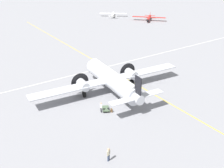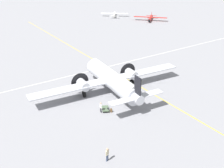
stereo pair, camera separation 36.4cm
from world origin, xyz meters
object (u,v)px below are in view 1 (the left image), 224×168
at_px(passenger_boarding, 101,106).
at_px(suitcase_near_door, 112,110).
at_px(crew_foreground, 109,153).
at_px(suitcase_upright_spare, 108,109).
at_px(light_aircraft_distant, 149,18).
at_px(baggage_cart, 106,109).
at_px(light_aircraft_taxiing, 113,14).
at_px(airliner_main, 111,78).

bearing_deg(passenger_boarding, suitcase_near_door, -116.25).
bearing_deg(passenger_boarding, crew_foreground, 158.43).
relative_size(crew_foreground, suitcase_near_door, 2.87).
xyz_separation_m(suitcase_upright_spare, light_aircraft_distant, (-42.78, 44.91, 0.65)).
bearing_deg(baggage_cart, light_aircraft_taxiing, -8.74).
relative_size(light_aircraft_distant, light_aircraft_taxiing, 1.06).
bearing_deg(light_aircraft_taxiing, crew_foreground, -177.56).
relative_size(suitcase_near_door, light_aircraft_taxiing, 0.07).
distance_m(passenger_boarding, suitcase_upright_spare, 1.38).
bearing_deg(crew_foreground, passenger_boarding, -141.34).
distance_m(suitcase_near_door, suitcase_upright_spare, 0.63).
distance_m(airliner_main, crew_foreground, 17.34).
height_order(baggage_cart, light_aircraft_taxiing, light_aircraft_taxiing).
bearing_deg(light_aircraft_taxiing, baggage_cart, -178.13).
xyz_separation_m(suitcase_near_door, light_aircraft_taxiing, (-55.88, 38.27, 0.52)).
xyz_separation_m(suitcase_near_door, suitcase_upright_spare, (-0.59, -0.20, -0.07)).
relative_size(airliner_main, suitcase_upright_spare, 57.47).
bearing_deg(airliner_main, light_aircraft_distant, -42.56).
xyz_separation_m(passenger_boarding, baggage_cart, (-0.10, 0.86, -0.73)).
height_order(airliner_main, baggage_cart, airliner_main).
relative_size(passenger_boarding, light_aircraft_taxiing, 0.19).
distance_m(airliner_main, baggage_cart, 6.48).
relative_size(crew_foreground, baggage_cart, 0.86).
bearing_deg(light_aircraft_taxiing, light_aircraft_distant, -115.73).
relative_size(airliner_main, passenger_boarding, 16.77).
xyz_separation_m(suitcase_upright_spare, light_aircraft_taxiing, (-55.29, 38.47, 0.59)).
distance_m(passenger_boarding, baggage_cart, 1.14).
relative_size(baggage_cart, light_aircraft_distant, 0.23).
height_order(passenger_boarding, suitcase_upright_spare, passenger_boarding).
bearing_deg(airliner_main, crew_foreground, 150.27).
height_order(crew_foreground, light_aircraft_taxiing, light_aircraft_taxiing).
bearing_deg(crew_foreground, suitcase_upright_spare, -146.97).
distance_m(passenger_boarding, light_aircraft_taxiing, 67.80).
bearing_deg(suitcase_near_door, baggage_cart, -154.14).
bearing_deg(airliner_main, baggage_cart, 143.92).
bearing_deg(passenger_boarding, airliner_main, -39.99).
bearing_deg(light_aircraft_taxiing, passenger_boarding, -178.68).
height_order(passenger_boarding, light_aircraft_taxiing, light_aircraft_taxiing).
distance_m(suitcase_near_door, baggage_cart, 1.03).
height_order(suitcase_upright_spare, light_aircraft_distant, light_aircraft_distant).
height_order(suitcase_near_door, suitcase_upright_spare, suitcase_near_door).
xyz_separation_m(passenger_boarding, light_aircraft_distant, (-42.55, 46.02, -0.13)).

